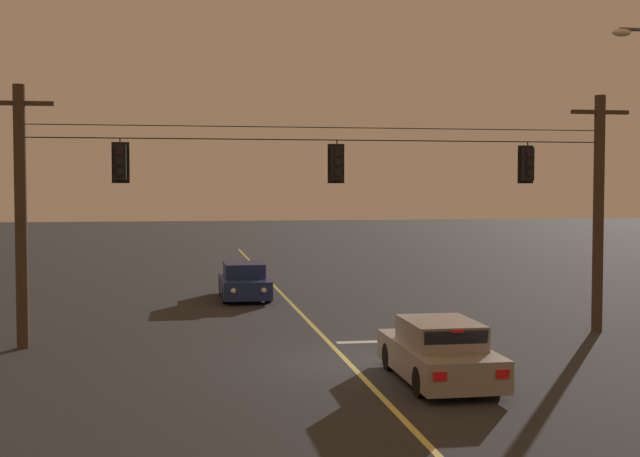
{
  "coord_description": "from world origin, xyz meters",
  "views": [
    {
      "loc": [
        -4.1,
        -20.42,
        4.33
      ],
      "look_at": [
        0.0,
        4.38,
        3.12
      ],
      "focal_mm": 47.96,
      "sensor_mm": 36.0,
      "label": 1
    }
  ],
  "objects_px": {
    "car_oncoming_lead": "(244,282)",
    "car_waiting_near_lane": "(439,353)",
    "traffic_light_centre": "(528,164)",
    "traffic_light_leftmost": "(120,162)",
    "traffic_light_left_inner": "(337,163)"
  },
  "relations": [
    {
      "from": "car_oncoming_lead",
      "to": "car_waiting_near_lane",
      "type": "bearing_deg",
      "value": -77.9
    },
    {
      "from": "car_waiting_near_lane",
      "to": "traffic_light_centre",
      "type": "bearing_deg",
      "value": 51.8
    },
    {
      "from": "traffic_light_leftmost",
      "to": "traffic_light_left_inner",
      "type": "xyz_separation_m",
      "value": [
        5.99,
        0.0,
        0.0
      ]
    },
    {
      "from": "traffic_light_leftmost",
      "to": "car_waiting_near_lane",
      "type": "xyz_separation_m",
      "value": [
        7.26,
        -5.63,
        -4.36
      ]
    },
    {
      "from": "traffic_light_leftmost",
      "to": "traffic_light_left_inner",
      "type": "bearing_deg",
      "value": 0.0
    },
    {
      "from": "traffic_light_left_inner",
      "to": "car_waiting_near_lane",
      "type": "bearing_deg",
      "value": -77.27
    },
    {
      "from": "car_oncoming_lead",
      "to": "traffic_light_leftmost",
      "type": "bearing_deg",
      "value": -113.37
    },
    {
      "from": "traffic_light_left_inner",
      "to": "traffic_light_centre",
      "type": "xyz_separation_m",
      "value": [
        5.7,
        0.0,
        0.0
      ]
    },
    {
      "from": "traffic_light_left_inner",
      "to": "car_oncoming_lead",
      "type": "distance_m",
      "value": 10.51
    },
    {
      "from": "traffic_light_left_inner",
      "to": "traffic_light_leftmost",
      "type": "bearing_deg",
      "value": 180.0
    },
    {
      "from": "traffic_light_centre",
      "to": "car_oncoming_lead",
      "type": "bearing_deg",
      "value": 129.22
    },
    {
      "from": "traffic_light_leftmost",
      "to": "traffic_light_left_inner",
      "type": "distance_m",
      "value": 5.99
    },
    {
      "from": "traffic_light_leftmost",
      "to": "traffic_light_centre",
      "type": "xyz_separation_m",
      "value": [
        11.68,
        0.0,
        0.0
      ]
    },
    {
      "from": "traffic_light_centre",
      "to": "car_waiting_near_lane",
      "type": "bearing_deg",
      "value": -128.2
    },
    {
      "from": "traffic_light_centre",
      "to": "traffic_light_leftmost",
      "type": "bearing_deg",
      "value": 180.0
    }
  ]
}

